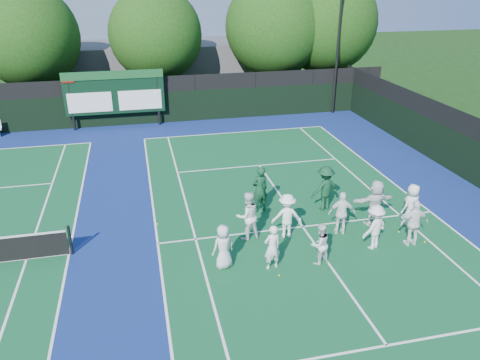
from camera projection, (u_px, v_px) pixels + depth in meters
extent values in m
plane|color=black|center=(312.00, 240.00, 16.97)|extent=(120.00, 120.00, 0.00)
cube|color=navy|center=(143.00, 245.00, 16.64)|extent=(34.00, 32.00, 0.01)
cube|color=#10512B|center=(303.00, 227.00, 17.86)|extent=(10.97, 23.77, 0.00)
cube|color=white|center=(236.00, 132.00, 28.45)|extent=(10.97, 0.08, 0.00)
cube|color=white|center=(158.00, 244.00, 16.74)|extent=(0.08, 23.77, 0.00)
cube|color=white|center=(430.00, 212.00, 18.97)|extent=(0.08, 23.77, 0.00)
cube|color=white|center=(196.00, 239.00, 17.02)|extent=(0.08, 23.77, 0.00)
cube|color=white|center=(400.00, 215.00, 18.69)|extent=(0.08, 23.77, 0.00)
cube|color=white|center=(387.00, 345.00, 12.15)|extent=(8.23, 0.08, 0.00)
cube|color=white|center=(259.00, 165.00, 23.56)|extent=(8.23, 0.08, 0.00)
cube|color=white|center=(303.00, 227.00, 17.86)|extent=(0.08, 12.80, 0.00)
cube|color=white|center=(69.00, 254.00, 16.12)|extent=(0.08, 23.77, 0.00)
cube|color=white|center=(27.00, 259.00, 15.84)|extent=(0.08, 23.77, 0.00)
cube|color=black|center=(133.00, 109.00, 29.61)|extent=(34.00, 0.08, 2.00)
cube|color=black|center=(131.00, 86.00, 29.00)|extent=(34.00, 0.05, 1.00)
cylinder|color=black|center=(71.00, 102.00, 28.21)|extent=(0.16, 0.16, 3.50)
cylinder|color=black|center=(158.00, 98.00, 29.27)|extent=(0.16, 0.16, 3.50)
cube|color=black|center=(114.00, 93.00, 28.56)|extent=(6.00, 0.15, 2.60)
cube|color=#164D23|center=(112.00, 75.00, 28.03)|extent=(6.00, 0.05, 0.50)
cube|color=white|center=(90.00, 103.00, 28.37)|extent=(2.60, 0.04, 1.20)
cube|color=white|center=(140.00, 100.00, 28.98)|extent=(2.60, 0.04, 1.20)
cube|color=maroon|center=(67.00, 79.00, 27.54)|extent=(0.70, 0.04, 0.50)
cube|color=#535358|center=(181.00, 68.00, 37.15)|extent=(18.00, 6.00, 4.00)
cylinder|color=black|center=(338.00, 38.00, 30.47)|extent=(0.16, 0.16, 10.00)
cylinder|color=black|center=(70.00, 240.00, 15.93)|extent=(0.10, 0.10, 1.10)
cylinder|color=black|center=(38.00, 96.00, 31.32)|extent=(0.44, 0.44, 2.76)
sphere|color=#153A0D|center=(28.00, 36.00, 29.78)|extent=(6.50, 6.50, 6.50)
sphere|color=#153A0D|center=(40.00, 46.00, 30.43)|extent=(4.55, 4.55, 4.55)
cylinder|color=black|center=(159.00, 89.00, 32.97)|extent=(0.44, 0.44, 2.78)
sphere|color=#153A0D|center=(156.00, 34.00, 31.46)|extent=(6.25, 6.25, 6.25)
sphere|color=#153A0D|center=(165.00, 43.00, 32.10)|extent=(4.38, 4.38, 4.38)
cylinder|color=black|center=(273.00, 84.00, 34.67)|extent=(0.44, 0.44, 2.79)
sphere|color=#153A0D|center=(275.00, 27.00, 33.04)|extent=(7.04, 7.04, 7.04)
sphere|color=#153A0D|center=(281.00, 36.00, 33.71)|extent=(4.93, 4.93, 4.93)
cylinder|color=black|center=(322.00, 80.00, 35.43)|extent=(0.44, 0.44, 2.92)
sphere|color=#153A0D|center=(326.00, 23.00, 33.75)|extent=(7.23, 7.23, 7.23)
sphere|color=#153A0D|center=(332.00, 32.00, 34.43)|extent=(5.06, 5.06, 5.06)
sphere|color=#B7D519|center=(279.00, 275.00, 14.94)|extent=(0.07, 0.07, 0.07)
sphere|color=#B7D519|center=(358.00, 209.00, 19.17)|extent=(0.07, 0.07, 0.07)
sphere|color=#B7D519|center=(399.00, 232.00, 17.46)|extent=(0.07, 0.07, 0.07)
sphere|color=#B7D519|center=(158.00, 224.00, 18.02)|extent=(0.07, 0.07, 0.07)
sphere|color=#B7D519|center=(257.00, 189.00, 20.94)|extent=(0.07, 0.07, 0.07)
sphere|color=#B7D519|center=(425.00, 242.00, 16.80)|extent=(0.07, 0.07, 0.07)
imported|color=silver|center=(223.00, 247.00, 15.13)|extent=(0.87, 0.70, 1.55)
imported|color=white|center=(272.00, 247.00, 15.07)|extent=(0.64, 0.49, 1.58)
imported|color=white|center=(320.00, 244.00, 15.36)|extent=(0.82, 0.71, 1.45)
imported|color=white|center=(375.00, 227.00, 16.19)|extent=(1.22, 0.99, 1.65)
imported|color=white|center=(414.00, 223.00, 16.36)|extent=(1.04, 0.48, 1.74)
imported|color=white|center=(248.00, 216.00, 16.74)|extent=(1.01, 0.86, 1.84)
imported|color=white|center=(287.00, 216.00, 16.88)|extent=(1.19, 0.81, 1.70)
imported|color=white|center=(342.00, 213.00, 17.10)|extent=(1.05, 0.64, 1.68)
imported|color=silver|center=(375.00, 203.00, 17.73)|extent=(1.71, 0.60, 1.83)
imported|color=white|center=(412.00, 205.00, 17.72)|extent=(0.94, 0.75, 1.67)
imported|color=#103D24|center=(260.00, 190.00, 18.66)|extent=(0.80, 0.62, 1.94)
imported|color=#103C22|center=(325.00, 188.00, 18.85)|extent=(1.34, 0.96, 1.88)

